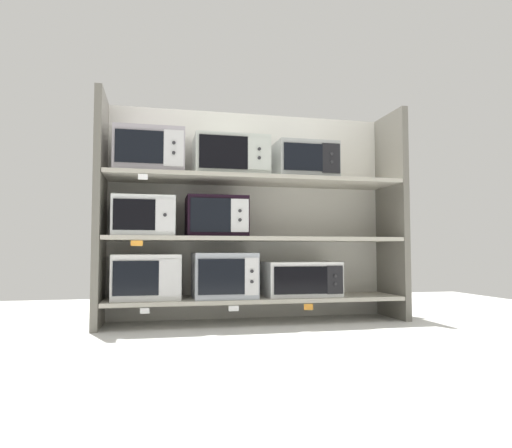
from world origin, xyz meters
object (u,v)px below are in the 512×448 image
microwave_3 (144,217)px  microwave_7 (304,162)px  microwave_5 (149,153)px  microwave_6 (230,158)px  microwave_2 (301,279)px  microwave_0 (147,277)px  microwave_1 (224,275)px  microwave_4 (216,217)px

microwave_3 → microwave_7: microwave_7 is taller
microwave_5 → microwave_6: bearing=-0.0°
microwave_2 → microwave_7: (0.03, 0.00, 0.91)m
microwave_0 → microwave_3: bearing=-179.8°
microwave_0 → microwave_1: 0.56m
microwave_1 → microwave_2: microwave_1 is taller
microwave_1 → microwave_6: 0.89m
microwave_1 → microwave_4: bearing=-179.8°
microwave_1 → microwave_5: microwave_5 is taller
microwave_7 → microwave_1: bearing=-180.0°
microwave_5 → microwave_0: bearing=-179.5°
microwave_6 → microwave_7: size_ratio=1.18×
microwave_2 → microwave_7: size_ratio=1.21×
microwave_2 → microwave_6: microwave_6 is taller
microwave_6 → microwave_7: 0.59m
microwave_7 → microwave_2: bearing=-179.5°
microwave_4 → microwave_5: microwave_5 is taller
microwave_5 → microwave_7: microwave_5 is taller
microwave_1 → microwave_7: size_ratio=0.97×
microwave_1 → microwave_7: microwave_7 is taller
microwave_2 → microwave_4: bearing=-180.0°
microwave_0 → microwave_2: bearing=-0.0°
microwave_2 → microwave_6: 1.08m
microwave_2 → microwave_7: microwave_7 is taller
microwave_0 → microwave_2: size_ratio=0.85×
microwave_7 → microwave_4: bearing=-180.0°
microwave_4 → microwave_6: bearing=0.0°
microwave_6 → microwave_7: microwave_6 is taller
microwave_0 → microwave_4: bearing=-0.0°
microwave_5 → microwave_2: bearing=-0.0°
microwave_4 → microwave_7: microwave_7 is taller
microwave_4 → microwave_5: 0.68m
microwave_4 → microwave_6: 0.46m
microwave_4 → microwave_5: bearing=180.0°
microwave_2 → microwave_6: size_ratio=1.03×
microwave_2 → microwave_5: size_ratio=1.15×
microwave_2 → microwave_5: microwave_5 is taller
microwave_1 → microwave_6: bearing=-0.2°
microwave_0 → microwave_7: 1.48m
microwave_5 → microwave_6: size_ratio=0.90×
microwave_0 → microwave_3: size_ratio=1.11×
microwave_7 → microwave_5: bearing=180.0°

